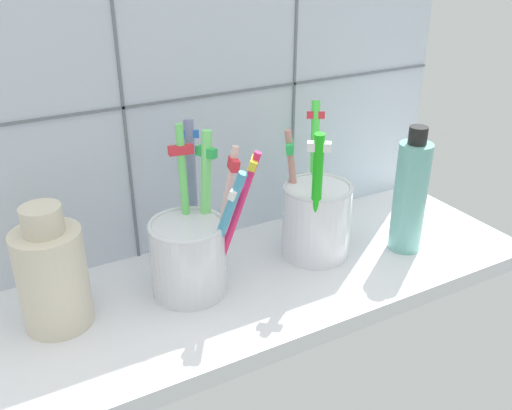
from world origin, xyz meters
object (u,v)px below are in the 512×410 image
at_px(toothbrush_cup_right, 316,216).
at_px(ceramic_vase, 52,274).
at_px(toothbrush_cup_left, 191,249).
at_px(soap_bottle, 410,195).

bearing_deg(toothbrush_cup_right, ceramic_vase, 177.70).
bearing_deg(toothbrush_cup_left, toothbrush_cup_right, -0.28).
distance_m(ceramic_vase, soap_bottle, 0.40).
distance_m(toothbrush_cup_right, soap_bottle, 0.11).
bearing_deg(toothbrush_cup_left, soap_bottle, -9.40).
xyz_separation_m(toothbrush_cup_left, toothbrush_cup_right, (0.16, -0.00, -0.00)).
xyz_separation_m(ceramic_vase, soap_bottle, (0.40, -0.05, 0.02)).
bearing_deg(ceramic_vase, toothbrush_cup_left, -4.61).
relative_size(toothbrush_cup_left, ceramic_vase, 1.39).
relative_size(toothbrush_cup_left, toothbrush_cup_right, 1.04).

